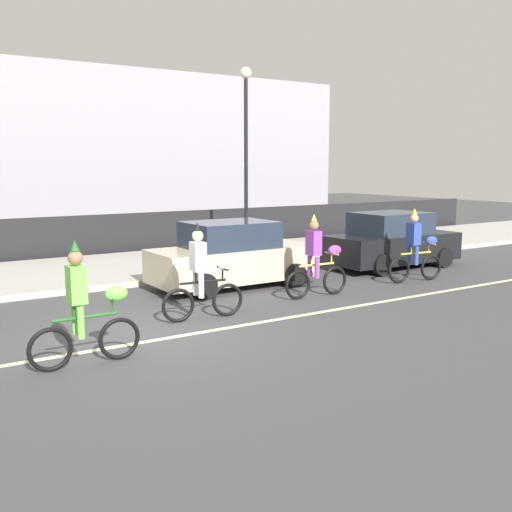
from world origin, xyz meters
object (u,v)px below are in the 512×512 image
Objects in this scene: parade_cyclist_cobalt at (416,250)px; street_lamp_post at (246,134)px; parked_car_black at (392,241)px; parade_cyclist_zebra at (204,277)px; parked_car_beige at (232,256)px; parade_cyclist_lime at (85,311)px; parade_cyclist_purple at (317,261)px.

street_lamp_post reaches higher than parade_cyclist_cobalt.
parked_car_black is 0.70× the size of street_lamp_post.
parked_car_beige is (2.08, 2.41, -0.06)m from parade_cyclist_zebra.
parked_car_beige is 0.70× the size of street_lamp_post.
parade_cyclist_cobalt is at bearing 11.57° from parade_cyclist_lime.
parked_car_black is at bearing 17.24° from parade_cyclist_zebra.
parade_cyclist_lime is at bearing -159.72° from parked_car_black.
street_lamp_post is at bearing 44.88° from parade_cyclist_lime.
parked_car_beige is (-1.06, 2.03, -0.06)m from parade_cyclist_purple.
street_lamp_post reaches higher than parade_cyclist_purple.
parade_cyclist_zebra and parade_cyclist_cobalt have the same top height.
street_lamp_post is at bearing 53.62° from parked_car_beige.
parade_cyclist_cobalt is (9.23, 1.89, 0.00)m from parade_cyclist_lime.
parade_cyclist_zebra is at bearing -128.21° from street_lamp_post.
parade_cyclist_cobalt is at bearing -73.11° from street_lamp_post.
parked_car_beige is 1.00× the size of parked_car_black.
parade_cyclist_zebra is 3.18m from parked_car_beige.
street_lamp_post reaches higher than parade_cyclist_zebra.
parade_cyclist_lime reaches higher than parked_car_black.
parade_cyclist_zebra is 8.29m from street_lamp_post.
parked_car_black is (1.07, 1.92, -0.06)m from parade_cyclist_cobalt.
parked_car_beige and parked_car_black have the same top height.
parade_cyclist_purple is at bearing 6.89° from parade_cyclist_zebra.
parade_cyclist_lime is 0.33× the size of street_lamp_post.
parade_cyclist_purple is 0.47× the size of parked_car_beige.
parked_car_black is at bearing 24.06° from parade_cyclist_purple.
street_lamp_post is (-2.77, 3.69, 3.21)m from parked_car_black.
parade_cyclist_cobalt reaches higher than parked_car_black.
parade_cyclist_zebra reaches higher than parked_car_beige.
street_lamp_post is at bearing 106.89° from parade_cyclist_cobalt.
parade_cyclist_cobalt is at bearing -24.51° from parked_car_beige.
parade_cyclist_purple is at bearing -105.83° from street_lamp_post.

